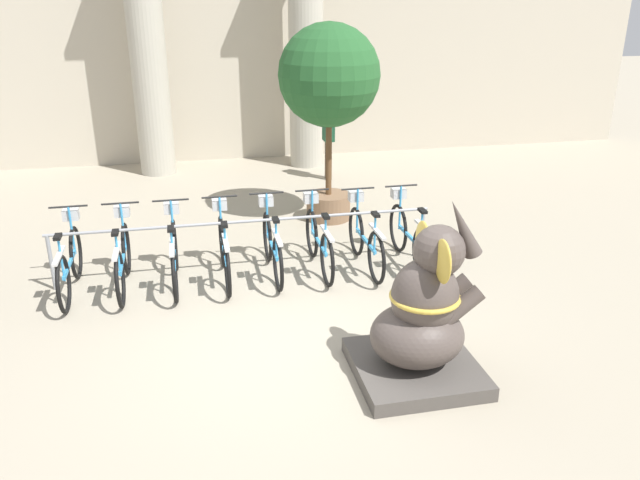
{
  "coord_description": "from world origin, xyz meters",
  "views": [
    {
      "loc": [
        -0.98,
        -5.95,
        3.57
      ],
      "look_at": [
        0.4,
        0.45,
        1.0
      ],
      "focal_mm": 35.0,
      "sensor_mm": 36.0,
      "label": 1
    }
  ],
  "objects_px": {
    "bicycle_2": "(174,254)",
    "bicycle_3": "(224,249)",
    "bicycle_0": "(70,262)",
    "bicycle_5": "(319,241)",
    "bicycle_1": "(123,258)",
    "elephant_statue": "(423,319)",
    "bicycle_4": "(272,245)",
    "potted_tree": "(329,83)",
    "bicycle_7": "(409,235)",
    "person_pedestrian": "(328,132)",
    "bicycle_6": "(365,239)"
  },
  "relations": [
    {
      "from": "bicycle_1",
      "to": "person_pedestrian",
      "type": "xyz_separation_m",
      "value": [
        3.76,
        4.52,
        0.57
      ]
    },
    {
      "from": "bicycle_3",
      "to": "bicycle_6",
      "type": "relative_size",
      "value": 1.0
    },
    {
      "from": "bicycle_6",
      "to": "person_pedestrian",
      "type": "xyz_separation_m",
      "value": [
        0.51,
        4.54,
        0.57
      ]
    },
    {
      "from": "bicycle_3",
      "to": "bicycle_7",
      "type": "bearing_deg",
      "value": -0.37
    },
    {
      "from": "bicycle_2",
      "to": "bicycle_6",
      "type": "bearing_deg",
      "value": -0.23
    },
    {
      "from": "bicycle_0",
      "to": "bicycle_5",
      "type": "xyz_separation_m",
      "value": [
        3.25,
        0.05,
        0.0
      ]
    },
    {
      "from": "bicycle_1",
      "to": "elephant_statue",
      "type": "height_order",
      "value": "elephant_statue"
    },
    {
      "from": "bicycle_3",
      "to": "person_pedestrian",
      "type": "relative_size",
      "value": 1.04
    },
    {
      "from": "bicycle_0",
      "to": "bicycle_4",
      "type": "bearing_deg",
      "value": 1.06
    },
    {
      "from": "bicycle_3",
      "to": "bicycle_2",
      "type": "bearing_deg",
      "value": -178.73
    },
    {
      "from": "bicycle_0",
      "to": "person_pedestrian",
      "type": "relative_size",
      "value": 1.04
    },
    {
      "from": "bicycle_5",
      "to": "bicycle_6",
      "type": "xyz_separation_m",
      "value": [
        0.65,
        -0.07,
        0.0
      ]
    },
    {
      "from": "bicycle_2",
      "to": "bicycle_3",
      "type": "height_order",
      "value": "same"
    },
    {
      "from": "bicycle_2",
      "to": "elephant_statue",
      "type": "height_order",
      "value": "elephant_statue"
    },
    {
      "from": "bicycle_2",
      "to": "elephant_statue",
      "type": "relative_size",
      "value": 0.92
    },
    {
      "from": "bicycle_7",
      "to": "person_pedestrian",
      "type": "bearing_deg",
      "value": 91.74
    },
    {
      "from": "potted_tree",
      "to": "bicycle_6",
      "type": "bearing_deg",
      "value": -88.87
    },
    {
      "from": "bicycle_6",
      "to": "bicycle_1",
      "type": "bearing_deg",
      "value": 179.73
    },
    {
      "from": "bicycle_2",
      "to": "bicycle_5",
      "type": "xyz_separation_m",
      "value": [
        1.95,
        0.06,
        0.0
      ]
    },
    {
      "from": "bicycle_1",
      "to": "bicycle_3",
      "type": "bearing_deg",
      "value": 0.41
    },
    {
      "from": "elephant_statue",
      "to": "potted_tree",
      "type": "height_order",
      "value": "potted_tree"
    },
    {
      "from": "bicycle_4",
      "to": "bicycle_7",
      "type": "distance_m",
      "value": 1.95
    },
    {
      "from": "bicycle_7",
      "to": "elephant_statue",
      "type": "bearing_deg",
      "value": -107.37
    },
    {
      "from": "bicycle_3",
      "to": "bicycle_5",
      "type": "height_order",
      "value": "same"
    },
    {
      "from": "bicycle_0",
      "to": "bicycle_3",
      "type": "xyz_separation_m",
      "value": [
        1.95,
        0.01,
        0.0
      ]
    },
    {
      "from": "bicycle_2",
      "to": "potted_tree",
      "type": "relative_size",
      "value": 0.54
    },
    {
      "from": "person_pedestrian",
      "to": "potted_tree",
      "type": "xyz_separation_m",
      "value": [
        -0.55,
        -2.43,
        1.29
      ]
    },
    {
      "from": "person_pedestrian",
      "to": "bicycle_2",
      "type": "bearing_deg",
      "value": -124.48
    },
    {
      "from": "bicycle_2",
      "to": "bicycle_4",
      "type": "height_order",
      "value": "same"
    },
    {
      "from": "bicycle_1",
      "to": "potted_tree",
      "type": "height_order",
      "value": "potted_tree"
    },
    {
      "from": "bicycle_5",
      "to": "potted_tree",
      "type": "relative_size",
      "value": 0.54
    },
    {
      "from": "bicycle_2",
      "to": "bicycle_5",
      "type": "height_order",
      "value": "same"
    },
    {
      "from": "bicycle_3",
      "to": "elephant_statue",
      "type": "bearing_deg",
      "value": -57.35
    },
    {
      "from": "bicycle_4",
      "to": "potted_tree",
      "type": "relative_size",
      "value": 0.54
    },
    {
      "from": "bicycle_1",
      "to": "bicycle_3",
      "type": "distance_m",
      "value": 1.3
    },
    {
      "from": "bicycle_7",
      "to": "elephant_statue",
      "type": "xyz_separation_m",
      "value": [
        -0.85,
        -2.71,
        0.21
      ]
    },
    {
      "from": "bicycle_6",
      "to": "potted_tree",
      "type": "bearing_deg",
      "value": 91.13
    },
    {
      "from": "bicycle_0",
      "to": "bicycle_3",
      "type": "relative_size",
      "value": 1.0
    },
    {
      "from": "bicycle_3",
      "to": "person_pedestrian",
      "type": "distance_m",
      "value": 5.17
    },
    {
      "from": "bicycle_3",
      "to": "bicycle_7",
      "type": "relative_size",
      "value": 1.0
    },
    {
      "from": "elephant_statue",
      "to": "bicycle_2",
      "type": "bearing_deg",
      "value": 131.45
    },
    {
      "from": "bicycle_6",
      "to": "person_pedestrian",
      "type": "bearing_deg",
      "value": 83.56
    },
    {
      "from": "bicycle_3",
      "to": "bicycle_4",
      "type": "distance_m",
      "value": 0.65
    },
    {
      "from": "bicycle_0",
      "to": "bicycle_6",
      "type": "bearing_deg",
      "value": -0.19
    },
    {
      "from": "bicycle_5",
      "to": "elephant_statue",
      "type": "xyz_separation_m",
      "value": [
        0.45,
        -2.77,
        0.21
      ]
    },
    {
      "from": "bicycle_2",
      "to": "potted_tree",
      "type": "xyz_separation_m",
      "value": [
        2.55,
        2.1,
        1.86
      ]
    },
    {
      "from": "potted_tree",
      "to": "bicycle_1",
      "type": "bearing_deg",
      "value": -146.86
    },
    {
      "from": "bicycle_2",
      "to": "bicycle_5",
      "type": "bearing_deg",
      "value": 1.65
    },
    {
      "from": "bicycle_2",
      "to": "elephant_statue",
      "type": "xyz_separation_m",
      "value": [
        2.4,
        -2.71,
        0.21
      ]
    },
    {
      "from": "bicycle_5",
      "to": "potted_tree",
      "type": "height_order",
      "value": "potted_tree"
    }
  ]
}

